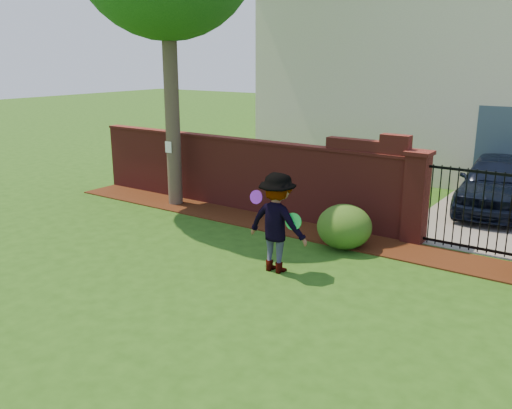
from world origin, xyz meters
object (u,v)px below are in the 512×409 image
Objects in this scene: man at (276,223)px; frisbee_green at (293,222)px; car at (496,185)px; frisbee_purple at (256,197)px.

frisbee_green is at bearing 178.44° from man.
frisbee_purple reaches higher than car.
frisbee_green is at bearing -112.69° from car.
frisbee_purple is 0.81× the size of frisbee_green.
frisbee_purple is at bearing -173.49° from frisbee_green.
man reaches higher than frisbee_green.
car reaches higher than frisbee_green.
man reaches higher than frisbee_purple.
man is at bearing 15.20° from frisbee_purple.
frisbee_green is at bearing 6.51° from frisbee_purple.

